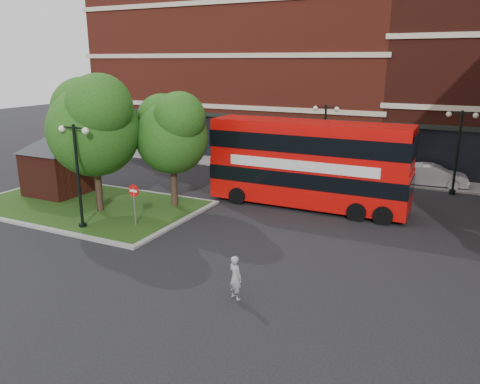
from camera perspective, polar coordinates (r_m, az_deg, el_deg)
The scene contains 15 objects.
ground at distance 20.09m, azimuth -7.58°, elevation -7.11°, with size 120.00×120.00×0.00m, color black.
pavement_far at distance 34.35m, azimuth 7.77°, elevation 2.65°, with size 44.00×3.00×0.12m, color slate.
terrace_far_left at distance 43.43m, azimuth 1.04°, elevation 14.75°, with size 26.00×12.00×14.00m, color maroon.
traffic_island at distance 27.10m, azimuth -18.26°, elevation -1.55°, with size 12.60×7.60×0.15m.
kiosk at distance 29.36m, azimuth -21.51°, elevation 3.97°, with size 6.51×6.51×3.60m.
tree_island_west at distance 24.88m, azimuth -17.53°, elevation 8.19°, with size 5.40×4.71×7.21m.
tree_island_east at distance 24.98m, azimuth -8.39°, elevation 7.49°, with size 4.46×3.90×6.29m.
lamp_island at distance 22.78m, azimuth -19.18°, elevation 2.37°, with size 1.72×0.36×5.00m.
lamp_far_left at distance 31.37m, azimuth 10.26°, elevation 6.46°, with size 1.72×0.36×5.00m.
lamp_far_right at distance 30.22m, azimuth 25.03°, elevation 4.88°, with size 1.72×0.36×5.00m.
bus at distance 25.38m, azimuth 8.30°, elevation 4.05°, with size 10.72×2.52×4.09m.
woman at distance 15.86m, azimuth -0.57°, elevation -10.37°, with size 0.56×0.37×1.55m, color gray.
car_silver at distance 35.47m, azimuth 0.41°, elevation 4.19°, with size 1.53×3.81×1.30m, color #A7AAAE.
car_white at distance 32.14m, azimuth 22.39°, elevation 1.87°, with size 1.49×4.27×1.41m, color white.
no_entry_sign at distance 22.64m, azimuth -12.78°, elevation -0.62°, with size 0.59×0.08×2.14m.
Camera 1 is at (10.44, -15.31, 7.75)m, focal length 35.00 mm.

